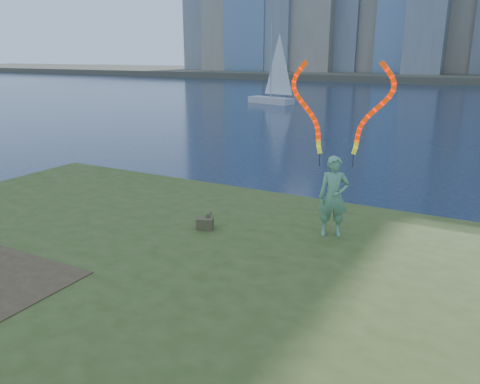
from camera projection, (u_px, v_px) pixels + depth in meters
The scene contains 6 objects.
ground at pixel (173, 281), 10.37m from camera, with size 320.00×320.00×0.00m, color #18253D.
grassy_knoll at pixel (96, 317), 8.34m from camera, with size 20.00×18.00×0.80m.
far_shore at pixel (466, 76), 90.33m from camera, with size 320.00×40.00×1.20m, color #4C4737.
woman_with_ribbons at pixel (335, 177), 10.50m from camera, with size 1.99×0.88×4.22m.
canvas_bag at pixel (205, 223), 11.21m from camera, with size 0.44×0.50×0.36m.
sailboat at pixel (273, 90), 46.59m from camera, with size 5.15×2.73×7.76m.
Camera 1 is at (5.77, -7.54, 4.85)m, focal length 35.00 mm.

